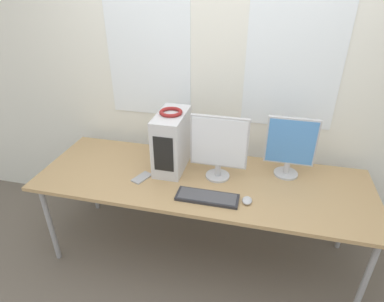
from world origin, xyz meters
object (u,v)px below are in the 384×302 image
(headphones, at_px, (171,112))
(keyboard, at_px, (207,197))
(cell_phone, at_px, (142,178))
(mouse, at_px, (247,200))
(pc_tower, at_px, (172,141))
(monitor_main, at_px, (219,146))
(monitor_right_near, at_px, (290,146))

(headphones, xyz_separation_m, keyboard, (0.34, -0.34, -0.44))
(headphones, height_order, cell_phone, headphones)
(mouse, bearing_deg, keyboard, -174.82)
(pc_tower, relative_size, cell_phone, 2.57)
(monitor_main, distance_m, monitor_right_near, 0.51)
(monitor_right_near, relative_size, cell_phone, 2.66)
(monitor_right_near, distance_m, keyboard, 0.70)
(pc_tower, xyz_separation_m, keyboard, (0.34, -0.34, -0.21))
(pc_tower, bearing_deg, headphones, 90.00)
(mouse, bearing_deg, monitor_right_near, 58.04)
(monitor_main, relative_size, cell_phone, 2.80)
(headphones, relative_size, keyboard, 0.40)
(headphones, relative_size, monitor_main, 0.34)
(pc_tower, distance_m, cell_phone, 0.35)
(monitor_main, height_order, monitor_right_near, monitor_main)
(mouse, xyz_separation_m, cell_phone, (-0.77, 0.10, -0.01))
(keyboard, xyz_separation_m, cell_phone, (-0.51, 0.13, -0.01))
(headphones, distance_m, cell_phone, 0.52)
(pc_tower, distance_m, headphones, 0.23)
(cell_phone, bearing_deg, pc_tower, 72.68)
(monitor_right_near, xyz_separation_m, keyboard, (-0.51, -0.42, -0.23))
(keyboard, bearing_deg, mouse, 5.18)
(monitor_right_near, distance_m, mouse, 0.52)
(headphones, xyz_separation_m, cell_phone, (-0.17, -0.21, -0.45))
(headphones, height_order, monitor_main, monitor_main)
(keyboard, bearing_deg, headphones, 135.22)
(mouse, relative_size, cell_phone, 0.51)
(monitor_main, bearing_deg, pc_tower, 170.34)
(pc_tower, xyz_separation_m, monitor_main, (0.36, -0.06, 0.04))
(monitor_right_near, bearing_deg, pc_tower, -174.08)
(pc_tower, bearing_deg, monitor_right_near, 5.92)
(headphones, bearing_deg, monitor_right_near, 5.87)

